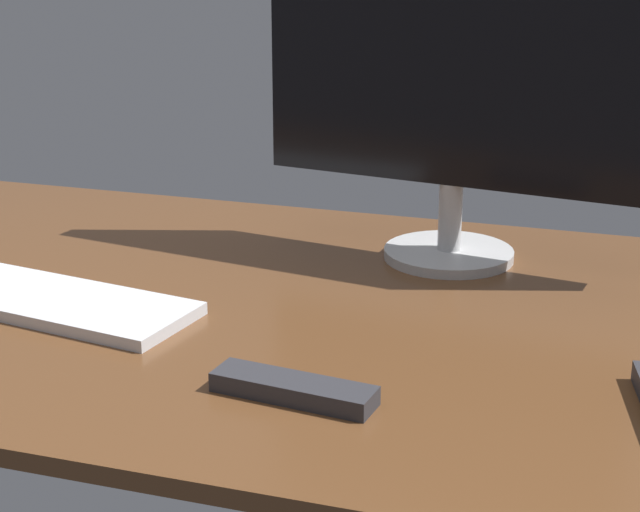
% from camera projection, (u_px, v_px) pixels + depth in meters
% --- Properties ---
extents(desk, '(1.40, 0.84, 0.02)m').
position_uv_depth(desk, '(256.00, 308.00, 1.30)').
color(desk, brown).
rests_on(desk, ground).
extents(monitor, '(0.53, 0.18, 0.45)m').
position_uv_depth(monitor, '(456.00, 74.00, 1.37)').
color(monitor, '#BEBEBE').
rests_on(monitor, desk).
extents(keyboard, '(0.47, 0.20, 0.01)m').
position_uv_depth(keyboard, '(24.00, 296.00, 1.29)').
color(keyboard, silver).
rests_on(keyboard, desk).
extents(tv_remote, '(0.17, 0.06, 0.02)m').
position_uv_depth(tv_remote, '(294.00, 389.00, 1.03)').
color(tv_remote, '#2D2D33').
rests_on(tv_remote, desk).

